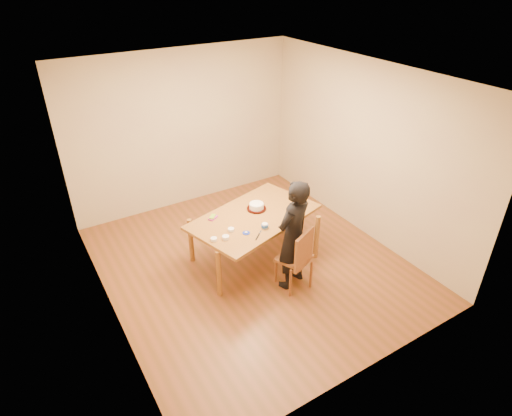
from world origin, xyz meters
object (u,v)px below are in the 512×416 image
dining_chair (294,258)px  cake_plate (256,209)px  cake (256,206)px  dining_table (254,217)px  person (293,235)px

dining_chair → cake_plate: bearing=67.7°
cake_plate → dining_chair: bearing=-88.0°
cake_plate → cake: 0.04m
cake_plate → cake: size_ratio=1.34×
cake → dining_table: bearing=-132.4°
dining_table → dining_chair: bearing=-95.0°
dining_chair → dining_table: bearing=76.6°
dining_table → person: bearing=-94.4°
dining_chair → cake_plate: size_ratio=1.42×
dining_chair → cake_plate: 0.96m
dining_table → cake_plate: (0.12, 0.13, 0.03)m
dining_table → cake: bearing=31.6°
dining_chair → cake: 0.97m
person → dining_chair: bearing=72.3°
dining_table → cake: 0.19m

